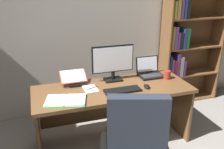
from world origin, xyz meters
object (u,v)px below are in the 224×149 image
Objects in this scene: keyboard at (123,90)px; computer_mouse at (147,86)px; notepad at (90,89)px; monitor at (113,63)px; reading_stand_with_book at (74,78)px; desk at (111,100)px; coffee_mug at (167,75)px; bookshelf at (185,35)px; open_binder at (66,100)px; laptop at (150,72)px; pen at (92,88)px.

keyboard is 4.04× the size of computer_mouse.
keyboard is at bearing -26.43° from notepad.
monitor is 0.51m from reading_stand_with_book.
desk is 0.30m from keyboard.
desk is at bearing 178.42° from coffee_mug.
computer_mouse is at bearing -28.65° from desk.
open_binder is (-2.01, -0.94, -0.37)m from bookshelf.
monitor is 1.66× the size of laptop.
desk is 0.78m from coffee_mug.
reading_stand_with_book is 1.18m from coffee_mug.
computer_mouse is at bearing -14.67° from notepad.
open_binder is 0.38m from notepad.
computer_mouse is at bearing -153.68° from coffee_mug.
reading_stand_with_book is (-0.41, 0.21, 0.26)m from desk.
laptop reaches higher than notepad.
desk is 13.17× the size of pen.
reading_stand_with_book is (-0.48, 0.06, -0.16)m from monitor.
laptop is at bearing 14.36° from desk.
monitor reaches higher than notepad.
desk is 0.81× the size of bookshelf.
notepad is (0.15, -0.25, -0.06)m from reading_stand_with_book.
bookshelf reaches higher than pen.
bookshelf is 1.04m from coffee_mug.
pen is (0.02, 0.00, 0.01)m from notepad.
monitor reaches higher than reading_stand_with_book.
bookshelf is 4.80× the size of open_binder.
reading_stand_with_book is at bearing 152.14° from computer_mouse.
pen is (-0.61, 0.17, -0.01)m from computer_mouse.
open_binder is (-1.16, -0.40, -0.04)m from laptop.
bookshelf is 5.44× the size of keyboard.
notepad is at bearing 153.57° from keyboard.
monitor is at bearing 165.75° from coffee_mug.
keyboard is 0.64m from reading_stand_with_book.
notepad is 1.00m from coffee_mug.
keyboard is at bearing -27.87° from pen.
coffee_mug is at bearing -134.58° from bookshelf.
reading_stand_with_book is at bearing 176.51° from laptop.
monitor is 0.71m from coffee_mug.
pen is at bearing -167.21° from laptop.
laptop is 1.23m from open_binder.
open_binder is at bearing -109.44° from reading_stand_with_book.
coffee_mug is at bearing -11.34° from reading_stand_with_book.
computer_mouse is at bearing 0.00° from keyboard.
bookshelf is 1.67m from keyboard.
coffee_mug is at bearing -47.47° from laptop.
notepad is at bearing 165.33° from computer_mouse.
monitor is at bearing 47.12° from open_binder.
laptop is 2.96× the size of coffee_mug.
notepad is (-0.33, -0.19, -0.22)m from monitor.
desk is 17.72× the size of computer_mouse.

